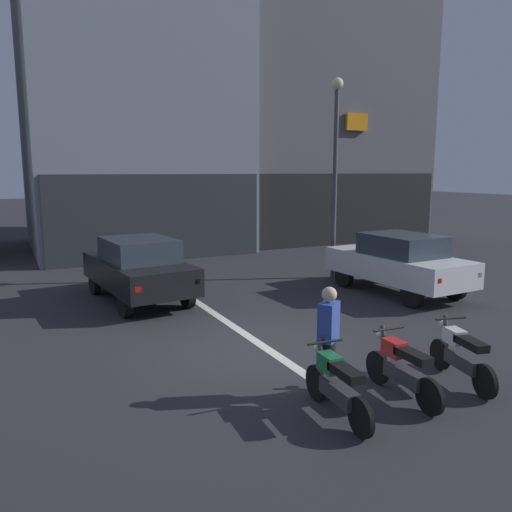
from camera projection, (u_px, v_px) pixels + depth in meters
name	position (u px, v px, depth m)	size (l,w,h in m)	color
ground_plane	(264.00, 347.00, 9.63)	(120.00, 120.00, 0.00)	#2B2B30
lane_centre_line	(171.00, 285.00, 14.93)	(0.20, 18.00, 0.01)	silver
building_mid_block	(125.00, 42.00, 21.36)	(8.32, 8.85, 17.40)	gray
building_far_right	(303.00, 100.00, 25.55)	(10.62, 7.81, 13.77)	#56565B
car_black_crossing_near	(138.00, 267.00, 12.91)	(2.16, 4.25, 1.64)	black
car_white_parked_kerbside	(399.00, 262.00, 13.74)	(1.97, 4.19, 1.64)	black
street_lamp	(335.00, 157.00, 15.34)	(0.36, 0.36, 6.05)	#47474C
motorcycle_green_row_leftmost	(337.00, 385.00, 6.84)	(0.55, 1.67, 0.98)	black
motorcycle_red_row_left_mid	(402.00, 368.00, 7.43)	(0.55, 1.67, 0.98)	black
motorcycle_white_row_centre	(461.00, 355.00, 7.96)	(0.59, 1.64, 0.98)	black
person_by_motorcycles	(328.00, 341.00, 7.39)	(0.42, 0.39, 1.67)	#23232D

